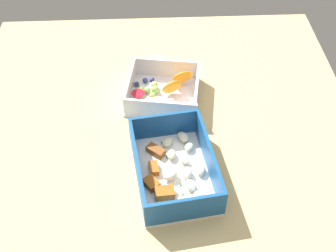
% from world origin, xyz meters
% --- Properties ---
extents(table_surface, '(0.80, 0.80, 0.02)m').
position_xyz_m(table_surface, '(0.00, 0.00, 0.01)').
color(table_surface, tan).
rests_on(table_surface, ground).
extents(pasta_container, '(0.22, 0.16, 0.06)m').
position_xyz_m(pasta_container, '(-0.12, -0.02, 0.04)').
color(pasta_container, white).
rests_on(pasta_container, table_surface).
extents(fruit_bowl, '(0.16, 0.17, 0.05)m').
position_xyz_m(fruit_bowl, '(0.09, -0.01, 0.04)').
color(fruit_bowl, white).
rests_on(fruit_bowl, table_surface).
extents(paper_cup_liner, '(0.04, 0.04, 0.02)m').
position_xyz_m(paper_cup_liner, '(0.20, 0.00, 0.03)').
color(paper_cup_liner, white).
rests_on(paper_cup_liner, table_surface).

